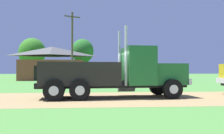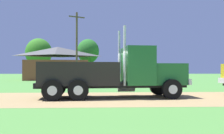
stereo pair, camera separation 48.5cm
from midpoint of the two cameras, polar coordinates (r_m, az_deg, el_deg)
name	(u,v)px [view 2 (the right image)]	position (r m, az deg, el deg)	size (l,w,h in m)	color
ground_plane	(103,98)	(13.45, -1.12, -7.21)	(200.00, 200.00, 0.00)	#4D893B
dirt_track	(103,98)	(13.45, -1.12, -7.19)	(120.00, 6.87, 0.01)	#A08455
truck_foreground_white	(113,74)	(13.63, 1.31, -1.67)	(8.35, 3.17, 3.85)	black
shed_building	(58,64)	(40.18, -12.12, 0.72)	(10.48, 6.74, 5.28)	brown
utility_pole_far	(77,45)	(32.77, -7.74, 5.03)	(2.02, 1.13, 9.16)	brown
tree_left	(39,53)	(53.78, -16.34, 3.18)	(5.46, 5.46, 8.24)	#513823
tree_mid	(88,51)	(46.04, -5.25, 3.63)	(4.08, 4.08, 7.35)	#513823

